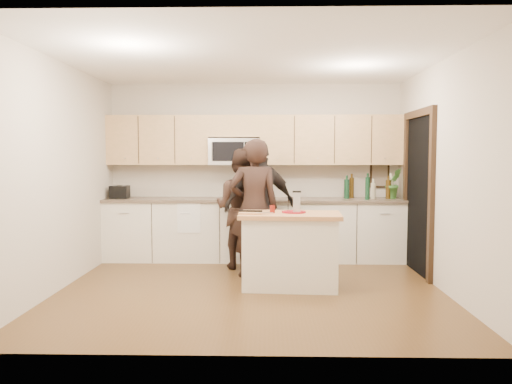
{
  "coord_description": "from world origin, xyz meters",
  "views": [
    {
      "loc": [
        0.2,
        -5.84,
        1.58
      ],
      "look_at": [
        0.06,
        0.35,
        1.13
      ],
      "focal_mm": 35.0,
      "sensor_mm": 36.0,
      "label": 1
    }
  ],
  "objects_px": {
    "island": "(290,250)",
    "woman_right": "(260,205)",
    "woman_center": "(242,209)",
    "woman_left": "(254,208)",
    "toaster": "(120,192)"
  },
  "relations": [
    {
      "from": "toaster",
      "to": "woman_center",
      "type": "relative_size",
      "value": 0.16
    },
    {
      "from": "woman_left",
      "to": "woman_right",
      "type": "distance_m",
      "value": 0.36
    },
    {
      "from": "toaster",
      "to": "woman_right",
      "type": "bearing_deg",
      "value": -17.21
    },
    {
      "from": "island",
      "to": "woman_right",
      "type": "bearing_deg",
      "value": 115.92
    },
    {
      "from": "island",
      "to": "woman_left",
      "type": "height_order",
      "value": "woman_left"
    },
    {
      "from": "woman_center",
      "to": "woman_right",
      "type": "bearing_deg",
      "value": 175.81
    },
    {
      "from": "woman_center",
      "to": "toaster",
      "type": "bearing_deg",
      "value": 5.65
    },
    {
      "from": "woman_center",
      "to": "woman_right",
      "type": "height_order",
      "value": "woman_right"
    },
    {
      "from": "toaster",
      "to": "woman_right",
      "type": "distance_m",
      "value": 2.25
    },
    {
      "from": "toaster",
      "to": "woman_left",
      "type": "relative_size",
      "value": 0.15
    },
    {
      "from": "island",
      "to": "woman_center",
      "type": "distance_m",
      "value": 1.27
    },
    {
      "from": "toaster",
      "to": "island",
      "type": "bearing_deg",
      "value": -31.89
    },
    {
      "from": "island",
      "to": "toaster",
      "type": "relative_size",
      "value": 4.63
    },
    {
      "from": "woman_center",
      "to": "woman_right",
      "type": "relative_size",
      "value": 0.93
    },
    {
      "from": "island",
      "to": "woman_center",
      "type": "height_order",
      "value": "woman_center"
    }
  ]
}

